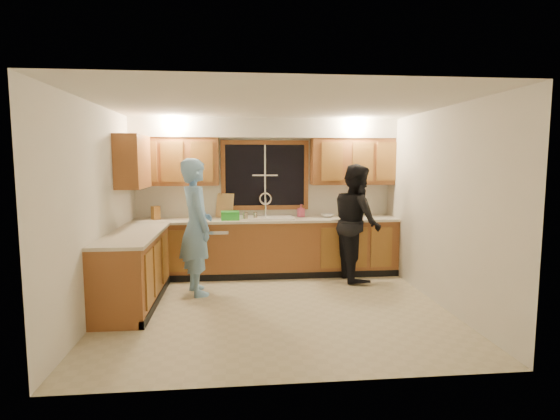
# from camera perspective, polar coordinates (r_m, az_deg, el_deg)

# --- Properties ---
(floor) EXTENTS (4.20, 4.20, 0.00)m
(floor) POSITION_cam_1_polar(r_m,az_deg,el_deg) (5.63, -0.61, -12.60)
(floor) COLOR #BDB291
(floor) RESTS_ON ground
(ceiling) EXTENTS (4.20, 4.20, 0.00)m
(ceiling) POSITION_cam_1_polar(r_m,az_deg,el_deg) (5.36, -0.64, 13.54)
(ceiling) COLOR silver
(wall_back) EXTENTS (4.20, 0.00, 4.20)m
(wall_back) POSITION_cam_1_polar(r_m,az_deg,el_deg) (7.24, -1.96, 1.79)
(wall_back) COLOR silver
(wall_back) RESTS_ON ground
(wall_left) EXTENTS (0.00, 3.80, 3.80)m
(wall_left) POSITION_cam_1_polar(r_m,az_deg,el_deg) (5.58, -22.65, -0.10)
(wall_left) COLOR silver
(wall_left) RESTS_ON ground
(wall_right) EXTENTS (0.00, 3.80, 3.80)m
(wall_right) POSITION_cam_1_polar(r_m,az_deg,el_deg) (5.92, 20.06, 0.36)
(wall_right) COLOR silver
(wall_right) RESTS_ON ground
(base_cabinets_back) EXTENTS (4.20, 0.60, 0.88)m
(base_cabinets_back) POSITION_cam_1_polar(r_m,az_deg,el_deg) (7.06, -1.78, -4.98)
(base_cabinets_back) COLOR #95572B
(base_cabinets_back) RESTS_ON ground
(base_cabinets_left) EXTENTS (0.60, 1.90, 0.88)m
(base_cabinets_left) POSITION_cam_1_polar(r_m,az_deg,el_deg) (5.97, -18.56, -7.43)
(base_cabinets_left) COLOR #95572B
(base_cabinets_left) RESTS_ON ground
(countertop_back) EXTENTS (4.20, 0.63, 0.04)m
(countertop_back) POSITION_cam_1_polar(r_m,az_deg,el_deg) (6.97, -1.78, -1.29)
(countertop_back) COLOR beige
(countertop_back) RESTS_ON base_cabinets_back
(countertop_left) EXTENTS (0.63, 1.90, 0.04)m
(countertop_left) POSITION_cam_1_polar(r_m,az_deg,el_deg) (5.88, -18.57, -3.07)
(countertop_left) COLOR beige
(countertop_left) RESTS_ON base_cabinets_left
(upper_cabinets_left) EXTENTS (1.35, 0.33, 0.75)m
(upper_cabinets_left) POSITION_cam_1_polar(r_m,az_deg,el_deg) (7.10, -13.51, 6.17)
(upper_cabinets_left) COLOR #95572B
(upper_cabinets_left) RESTS_ON wall_back
(upper_cabinets_right) EXTENTS (1.35, 0.33, 0.75)m
(upper_cabinets_right) POSITION_cam_1_polar(r_m,az_deg,el_deg) (7.29, 9.42, 6.26)
(upper_cabinets_right) COLOR #95572B
(upper_cabinets_right) RESTS_ON wall_back
(upper_cabinets_return) EXTENTS (0.33, 0.90, 0.75)m
(upper_cabinets_return) POSITION_cam_1_polar(r_m,az_deg,el_deg) (6.59, -18.66, 6.00)
(upper_cabinets_return) COLOR #95572B
(upper_cabinets_return) RESTS_ON wall_left
(soffit) EXTENTS (4.20, 0.35, 0.30)m
(soffit) POSITION_cam_1_polar(r_m,az_deg,el_deg) (7.06, -1.90, 10.60)
(soffit) COLOR white
(soffit) RESTS_ON wall_back
(window_frame) EXTENTS (1.44, 0.03, 1.14)m
(window_frame) POSITION_cam_1_polar(r_m,az_deg,el_deg) (7.21, -1.97, 4.55)
(window_frame) COLOR black
(window_frame) RESTS_ON wall_back
(sink) EXTENTS (0.86, 0.52, 0.57)m
(sink) POSITION_cam_1_polar(r_m,az_deg,el_deg) (6.99, -1.79, -1.56)
(sink) COLOR white
(sink) RESTS_ON countertop_back
(dishwasher) EXTENTS (0.60, 0.56, 0.82)m
(dishwasher) POSITION_cam_1_polar(r_m,az_deg,el_deg) (7.05, -8.71, -5.31)
(dishwasher) COLOR white
(dishwasher) RESTS_ON floor
(stove) EXTENTS (0.58, 0.75, 0.90)m
(stove) POSITION_cam_1_polar(r_m,az_deg,el_deg) (5.43, -19.90, -8.74)
(stove) COLOR white
(stove) RESTS_ON floor
(man) EXTENTS (0.66, 0.80, 1.87)m
(man) POSITION_cam_1_polar(r_m,az_deg,el_deg) (6.10, -10.88, -2.16)
(man) COLOR #7AB2E6
(man) RESTS_ON floor
(woman) EXTENTS (0.72, 0.90, 1.79)m
(woman) POSITION_cam_1_polar(r_m,az_deg,el_deg) (6.83, 10.00, -1.56)
(woman) COLOR black
(woman) RESTS_ON floor
(knife_block) EXTENTS (0.15, 0.15, 0.21)m
(knife_block) POSITION_cam_1_polar(r_m,az_deg,el_deg) (7.11, -15.93, -0.36)
(knife_block) COLOR #A26B2C
(knife_block) RESTS_ON countertop_back
(cutting_board) EXTENTS (0.31, 0.21, 0.39)m
(cutting_board) POSITION_cam_1_polar(r_m,az_deg,el_deg) (7.16, -7.23, 0.61)
(cutting_board) COLOR tan
(cutting_board) RESTS_ON countertop_back
(dish_crate) EXTENTS (0.29, 0.27, 0.13)m
(dish_crate) POSITION_cam_1_polar(r_m,az_deg,el_deg) (6.87, -6.53, -0.72)
(dish_crate) COLOR green
(dish_crate) RESTS_ON countertop_back
(soap_bottle) EXTENTS (0.12, 0.12, 0.21)m
(soap_bottle) POSITION_cam_1_polar(r_m,az_deg,el_deg) (7.18, 2.76, -0.07)
(soap_bottle) COLOR #E0557A
(soap_bottle) RESTS_ON countertop_back
(bowl) EXTENTS (0.26, 0.26, 0.05)m
(bowl) POSITION_cam_1_polar(r_m,az_deg,el_deg) (7.16, 6.21, -0.74)
(bowl) COLOR silver
(bowl) RESTS_ON countertop_back
(can_left) EXTENTS (0.08, 0.08, 0.11)m
(can_left) POSITION_cam_1_polar(r_m,az_deg,el_deg) (6.84, -3.23, -0.79)
(can_left) COLOR #C0B193
(can_left) RESTS_ON countertop_back
(can_right) EXTENTS (0.09, 0.09, 0.13)m
(can_right) POSITION_cam_1_polar(r_m,az_deg,el_deg) (6.75, -4.51, -0.84)
(can_right) COLOR #C0B193
(can_right) RESTS_ON countertop_back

